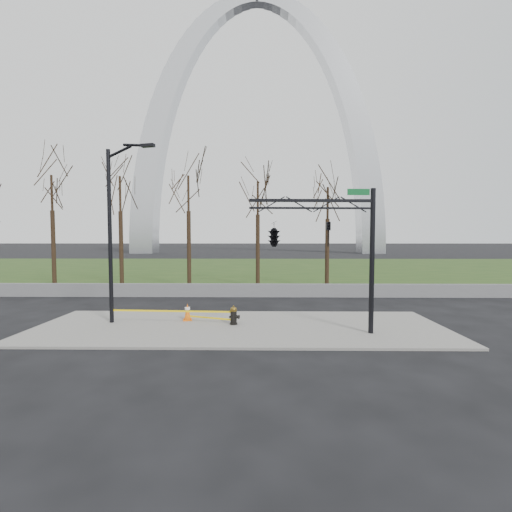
{
  "coord_description": "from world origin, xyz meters",
  "views": [
    {
      "loc": [
        0.93,
        -14.87,
        3.99
      ],
      "look_at": [
        0.7,
        2.0,
        3.11
      ],
      "focal_mm": 23.79,
      "sensor_mm": 36.0,
      "label": 1
    }
  ],
  "objects_px": {
    "traffic_signal_mast": "(293,234)",
    "fire_hydrant": "(234,316)",
    "street_light": "(114,223)",
    "traffic_cone": "(187,312)"
  },
  "relations": [
    {
      "from": "fire_hydrant",
      "to": "traffic_signal_mast",
      "type": "distance_m",
      "value": 4.66
    },
    {
      "from": "traffic_cone",
      "to": "street_light",
      "type": "distance_m",
      "value": 5.3
    },
    {
      "from": "fire_hydrant",
      "to": "traffic_signal_mast",
      "type": "xyz_separation_m",
      "value": [
        2.51,
        -1.45,
        3.65
      ]
    },
    {
      "from": "street_light",
      "to": "traffic_signal_mast",
      "type": "height_order",
      "value": "street_light"
    },
    {
      "from": "traffic_signal_mast",
      "to": "fire_hydrant",
      "type": "bearing_deg",
      "value": 147.36
    },
    {
      "from": "street_light",
      "to": "traffic_signal_mast",
      "type": "bearing_deg",
      "value": 0.12
    },
    {
      "from": "fire_hydrant",
      "to": "traffic_cone",
      "type": "height_order",
      "value": "fire_hydrant"
    },
    {
      "from": "fire_hydrant",
      "to": "street_light",
      "type": "bearing_deg",
      "value": -161.08
    },
    {
      "from": "traffic_signal_mast",
      "to": "street_light",
      "type": "bearing_deg",
      "value": 165.31
    },
    {
      "from": "traffic_signal_mast",
      "to": "traffic_cone",
      "type": "bearing_deg",
      "value": 152.59
    }
  ]
}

